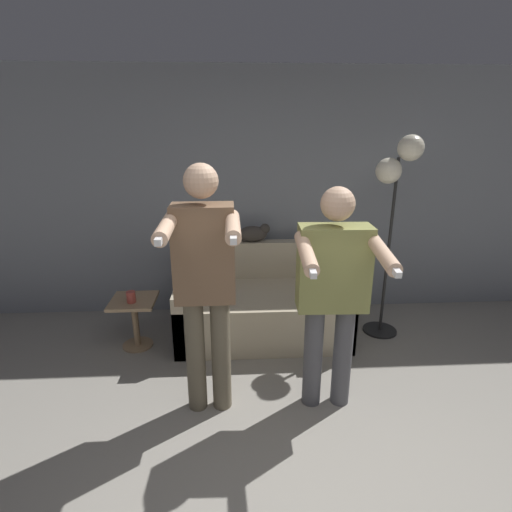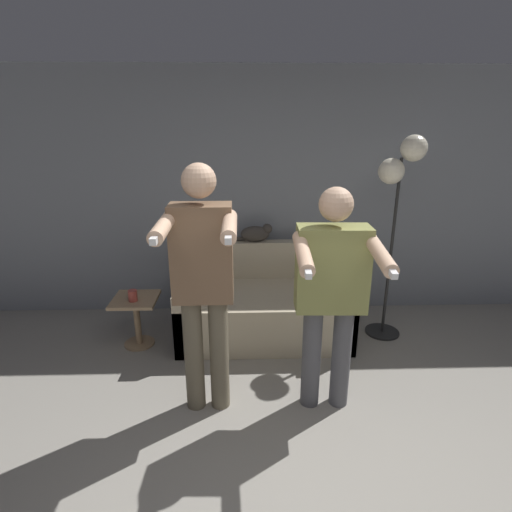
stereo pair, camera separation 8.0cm
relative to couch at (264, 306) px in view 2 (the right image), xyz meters
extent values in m
cube|color=gray|center=(0.13, 0.60, 1.01)|extent=(10.00, 0.05, 2.60)
cube|color=beige|center=(0.00, -0.04, -0.05)|extent=(1.66, 0.94, 0.47)
cube|color=beige|center=(0.00, 0.36, 0.38)|extent=(1.66, 0.14, 0.39)
cube|color=beige|center=(-0.75, -0.04, 0.02)|extent=(0.16, 0.94, 0.61)
cube|color=beige|center=(0.75, -0.04, 0.02)|extent=(0.16, 0.94, 0.61)
cylinder|color=#6B604C|center=(-0.56, -1.11, 0.16)|extent=(0.14, 0.14, 0.89)
cylinder|color=#6B604C|center=(-0.38, -1.11, 0.16)|extent=(0.14, 0.14, 0.89)
cube|color=brown|center=(-0.47, -1.11, 0.93)|extent=(0.41, 0.22, 0.67)
sphere|color=#D8AD8C|center=(-0.47, -1.11, 1.42)|extent=(0.23, 0.23, 0.23)
cylinder|color=#D8AD8C|center=(-0.66, -1.36, 1.18)|extent=(0.10, 0.50, 0.10)
cube|color=white|center=(-0.66, -1.61, 1.18)|extent=(0.04, 0.12, 0.04)
cylinder|color=#D8AD8C|center=(-0.27, -1.36, 1.18)|extent=(0.10, 0.50, 0.10)
cube|color=white|center=(-0.27, -1.61, 1.18)|extent=(0.04, 0.12, 0.04)
cylinder|color=#56565B|center=(0.30, -1.11, 0.11)|extent=(0.14, 0.14, 0.80)
cylinder|color=#56565B|center=(0.52, -1.11, 0.11)|extent=(0.14, 0.14, 0.80)
cube|color=#8C8E4C|center=(0.41, -1.11, 0.81)|extent=(0.50, 0.24, 0.60)
sphere|color=#D8AD8C|center=(0.41, -1.11, 1.26)|extent=(0.23, 0.23, 0.23)
cylinder|color=#D8AD8C|center=(0.17, -1.35, 1.01)|extent=(0.11, 0.51, 0.15)
cube|color=white|center=(0.16, -1.60, 0.98)|extent=(0.04, 0.12, 0.05)
cylinder|color=#D8AD8C|center=(0.64, -1.37, 1.01)|extent=(0.11, 0.51, 0.15)
cube|color=white|center=(0.63, -1.61, 0.98)|extent=(0.04, 0.12, 0.05)
ellipsoid|color=#3D3833|center=(-0.07, 0.36, 0.66)|extent=(0.30, 0.15, 0.17)
sphere|color=#3D3833|center=(0.05, 0.36, 0.71)|extent=(0.11, 0.11, 0.11)
ellipsoid|color=#3D3833|center=(-0.23, 0.39, 0.60)|extent=(0.16, 0.04, 0.04)
cone|color=#3D3833|center=(0.03, 0.35, 0.75)|extent=(0.03, 0.03, 0.03)
cone|color=#3D3833|center=(0.03, 0.38, 0.75)|extent=(0.03, 0.03, 0.03)
cylinder|color=black|center=(1.22, -0.06, -0.28)|extent=(0.34, 0.34, 0.02)
cylinder|color=black|center=(1.22, -0.06, 0.59)|extent=(0.03, 0.03, 1.76)
sphere|color=white|center=(1.32, -0.06, 1.55)|extent=(0.23, 0.23, 0.23)
sphere|color=white|center=(1.14, -0.06, 1.35)|extent=(0.23, 0.23, 0.23)
cylinder|color=#A38460|center=(-1.22, -0.21, -0.28)|extent=(0.29, 0.29, 0.02)
cylinder|color=#A38460|center=(-1.22, -0.21, -0.06)|extent=(0.06, 0.06, 0.46)
cube|color=#A38460|center=(-1.22, -0.21, 0.19)|extent=(0.41, 0.41, 0.03)
cylinder|color=#B7473D|center=(-1.22, -0.26, 0.25)|extent=(0.08, 0.08, 0.10)
camera|label=1|loc=(-0.27, -3.65, 1.77)|focal=28.00mm
camera|label=2|loc=(-0.19, -3.66, 1.77)|focal=28.00mm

